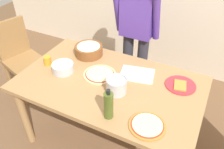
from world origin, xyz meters
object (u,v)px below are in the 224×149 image
at_px(pizza_cooked_on_tray, 147,125).
at_px(cutting_board_white, 137,74).
at_px(olive_oil_bottle, 109,105).
at_px(steel_pot, 116,85).
at_px(popcorn_bowl, 89,49).
at_px(dining_table, 109,90).
at_px(cup_orange, 48,61).
at_px(person_cook, 137,27).
at_px(pizza_raw_on_board, 100,74).
at_px(chair_wooden_left, 20,55).
at_px(plate_with_slice, 180,85).
at_px(mixing_bowl_steel, 63,68).

distance_m(pizza_cooked_on_tray, cutting_board_white, 0.60).
distance_m(olive_oil_bottle, steel_pot, 0.28).
bearing_deg(pizza_cooked_on_tray, popcorn_bowl, 143.94).
height_order(popcorn_bowl, steel_pot, steel_pot).
distance_m(dining_table, cup_orange, 0.67).
xyz_separation_m(olive_oil_bottle, cup_orange, (-0.83, 0.33, -0.07)).
xyz_separation_m(person_cook, steel_pot, (0.17, -0.84, -0.11)).
xyz_separation_m(pizza_raw_on_board, cup_orange, (-0.53, -0.08, 0.03)).
bearing_deg(cutting_board_white, chair_wooden_left, 179.70).
height_order(dining_table, cup_orange, cup_orange).
xyz_separation_m(person_cook, plate_with_slice, (0.62, -0.53, -0.17)).
bearing_deg(pizza_cooked_on_tray, chair_wooden_left, 163.37).
bearing_deg(person_cook, dining_table, -85.65).
bearing_deg(dining_table, person_cook, 94.35).
relative_size(pizza_cooked_on_tray, steel_pot, 1.52).
xyz_separation_m(chair_wooden_left, mixing_bowl_steel, (0.86, -0.26, 0.26)).
height_order(dining_table, person_cook, person_cook).
bearing_deg(cup_orange, person_cook, 52.68).
distance_m(pizza_raw_on_board, mixing_bowl_steel, 0.35).
bearing_deg(steel_pot, cutting_board_white, 76.89).
bearing_deg(steel_pot, pizza_raw_on_board, 149.97).
xyz_separation_m(pizza_cooked_on_tray, cutting_board_white, (-0.29, 0.52, -0.00)).
bearing_deg(mixing_bowl_steel, olive_oil_bottle, -25.93).
bearing_deg(popcorn_bowl, pizza_cooked_on_tray, -36.06).
xyz_separation_m(chair_wooden_left, cutting_board_white, (1.49, -0.01, 0.23)).
xyz_separation_m(chair_wooden_left, olive_oil_bottle, (1.49, -0.57, 0.33)).
bearing_deg(pizza_cooked_on_tray, cup_orange, 165.24).
relative_size(popcorn_bowl, olive_oil_bottle, 1.09).
height_order(dining_table, cutting_board_white, cutting_board_white).
relative_size(chair_wooden_left, steel_pot, 5.48).
bearing_deg(cup_orange, mixing_bowl_steel, -7.05).
height_order(popcorn_bowl, cutting_board_white, popcorn_bowl).
height_order(chair_wooden_left, pizza_raw_on_board, chair_wooden_left).
xyz_separation_m(person_cook, popcorn_bowl, (-0.33, -0.45, -0.12)).
distance_m(mixing_bowl_steel, cutting_board_white, 0.68).
xyz_separation_m(pizza_cooked_on_tray, steel_pot, (-0.35, 0.23, 0.06)).
height_order(dining_table, pizza_raw_on_board, pizza_raw_on_board).
xyz_separation_m(plate_with_slice, cutting_board_white, (-0.39, -0.02, -0.00)).
distance_m(popcorn_bowl, cutting_board_white, 0.58).
bearing_deg(steel_pot, chair_wooden_left, 168.20).
bearing_deg(plate_with_slice, dining_table, -158.05).
xyz_separation_m(person_cook, chair_wooden_left, (-1.26, -0.54, -0.40)).
distance_m(olive_oil_bottle, cutting_board_white, 0.57).
height_order(olive_oil_bottle, cutting_board_white, olive_oil_bottle).
bearing_deg(chair_wooden_left, person_cook, 23.24).
height_order(person_cook, cup_orange, person_cook).
bearing_deg(popcorn_bowl, olive_oil_bottle, -49.27).
xyz_separation_m(plate_with_slice, cup_orange, (-1.22, -0.25, 0.03)).
bearing_deg(cup_orange, chair_wooden_left, 160.33).
bearing_deg(mixing_bowl_steel, steel_pot, -3.60).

